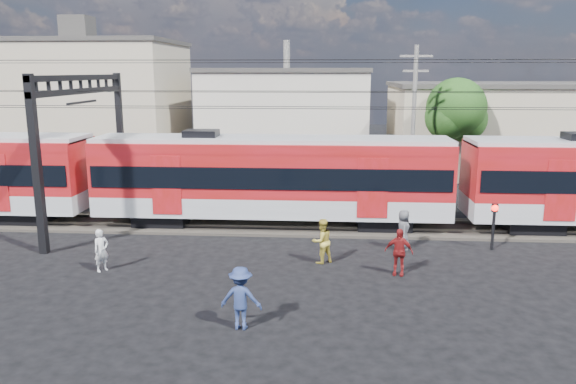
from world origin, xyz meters
name	(u,v)px	position (x,y,z in m)	size (l,w,h in m)	color
ground	(290,294)	(0.00, 0.00, 0.00)	(120.00, 120.00, 0.00)	black
track_bed	(301,226)	(0.00, 8.00, 0.06)	(70.00, 3.40, 0.12)	#2D2823
rail_near	(300,228)	(0.00, 7.25, 0.18)	(70.00, 0.12, 0.12)	#59544C
rail_far	(302,219)	(0.00, 8.75, 0.18)	(70.00, 0.12, 0.12)	#59544C
commuter_train	(276,176)	(-1.14, 8.00, 2.40)	(50.30, 3.08, 4.17)	black
catenary	(112,115)	(-8.65, 8.00, 5.14)	(70.00, 9.30, 7.52)	black
building_west	(83,105)	(-17.00, 24.00, 4.66)	(14.28, 10.20, 9.30)	tan
building_midwest	(287,116)	(-2.00, 27.00, 3.66)	(12.24, 12.24, 7.30)	#BFB5A7
building_mideast	(507,127)	(14.00, 24.00, 3.16)	(16.32, 10.20, 6.30)	tan
utility_pole_mid	(413,118)	(6.00, 15.00, 4.53)	(1.80, 0.24, 8.50)	slate
tree_near	(459,112)	(9.19, 18.09, 4.66)	(3.82, 3.64, 6.72)	#382619
pedestrian_a	(101,250)	(-6.91, 1.69, 0.77)	(0.56, 0.37, 1.55)	silver
pedestrian_b	(322,241)	(1.01, 3.10, 0.85)	(0.83, 0.65, 1.71)	gold
pedestrian_c	(241,298)	(-1.19, -2.59, 0.90)	(1.17, 0.67, 1.81)	navy
pedestrian_d	(399,252)	(3.73, 2.02, 0.85)	(0.99, 0.41, 1.70)	maroon
pedestrian_e	(403,230)	(4.28, 4.96, 0.82)	(0.80, 0.52, 1.64)	#4A4B4F
crossing_signal	(494,218)	(7.88, 5.15, 1.33)	(0.28, 0.28, 1.92)	black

